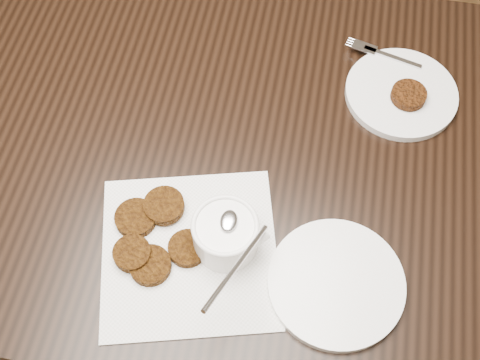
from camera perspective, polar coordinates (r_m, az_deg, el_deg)
name	(u,v)px	position (r m, az deg, el deg)	size (l,w,h in m)	color
floor	(184,330)	(1.71, -5.34, -13.87)	(4.00, 4.00, 0.00)	brown
table	(201,227)	(1.40, -3.74, -4.42)	(1.32, 0.85, 0.75)	black
napkin	(189,252)	(0.97, -4.79, -6.78)	(0.28, 0.28, 0.00)	white
sauce_ramekin	(225,225)	(0.91, -1.43, -4.23)	(0.14, 0.14, 0.14)	white
patty_cluster	(148,244)	(0.97, -8.66, -6.03)	(0.22, 0.22, 0.02)	#63390D
plate_with_patty	(402,91)	(1.15, 15.04, 8.13)	(0.20, 0.20, 0.03)	white
plate_empty	(336,283)	(0.95, 9.04, -9.58)	(0.21, 0.21, 0.01)	white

